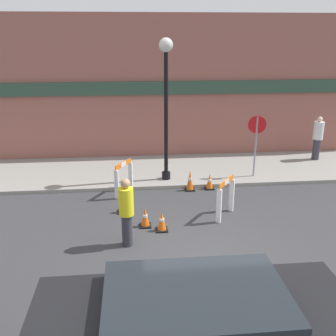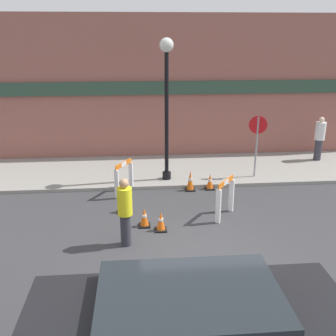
{
  "view_description": "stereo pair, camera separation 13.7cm",
  "coord_description": "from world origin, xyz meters",
  "px_view_note": "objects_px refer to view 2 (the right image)",
  "views": [
    {
      "loc": [
        -1.39,
        -7.25,
        4.82
      ],
      "look_at": [
        -0.34,
        3.71,
        1.0
      ],
      "focal_mm": 42.0,
      "sensor_mm": 36.0,
      "label": 1
    },
    {
      "loc": [
        -1.25,
        -7.26,
        4.82
      ],
      "look_at": [
        -0.34,
        3.71,
        1.0
      ],
      "focal_mm": 42.0,
      "sensor_mm": 36.0,
      "label": 2
    }
  ],
  "objects_px": {
    "person_worker": "(125,210)",
    "person_pedestrian": "(320,137)",
    "streetlamp_post": "(167,91)",
    "stop_sign": "(257,136)",
    "parked_car_1": "(189,335)"
  },
  "relations": [
    {
      "from": "streetlamp_post",
      "to": "parked_car_1",
      "type": "bearing_deg",
      "value": -92.5
    },
    {
      "from": "streetlamp_post",
      "to": "stop_sign",
      "type": "relative_size",
      "value": 2.16
    },
    {
      "from": "person_worker",
      "to": "parked_car_1",
      "type": "relative_size",
      "value": 0.39
    },
    {
      "from": "parked_car_1",
      "to": "person_pedestrian",
      "type": "bearing_deg",
      "value": 56.98
    },
    {
      "from": "person_worker",
      "to": "parked_car_1",
      "type": "height_order",
      "value": "person_worker"
    },
    {
      "from": "streetlamp_post",
      "to": "person_pedestrian",
      "type": "bearing_deg",
      "value": 14.94
    },
    {
      "from": "person_pedestrian",
      "to": "parked_car_1",
      "type": "height_order",
      "value": "person_pedestrian"
    },
    {
      "from": "person_worker",
      "to": "person_pedestrian",
      "type": "distance_m",
      "value": 9.25
    },
    {
      "from": "parked_car_1",
      "to": "stop_sign",
      "type": "bearing_deg",
      "value": 67.49
    },
    {
      "from": "streetlamp_post",
      "to": "parked_car_1",
      "type": "relative_size",
      "value": 1.04
    },
    {
      "from": "stop_sign",
      "to": "streetlamp_post",
      "type": "bearing_deg",
      "value": 13.18
    },
    {
      "from": "person_pedestrian",
      "to": "stop_sign",
      "type": "bearing_deg",
      "value": 59.12
    },
    {
      "from": "streetlamp_post",
      "to": "person_worker",
      "type": "xyz_separation_m",
      "value": [
        -1.3,
        -4.08,
        -2.16
      ]
    },
    {
      "from": "streetlamp_post",
      "to": "stop_sign",
      "type": "distance_m",
      "value": 3.4
    },
    {
      "from": "stop_sign",
      "to": "parked_car_1",
      "type": "distance_m",
      "value": 8.88
    }
  ]
}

